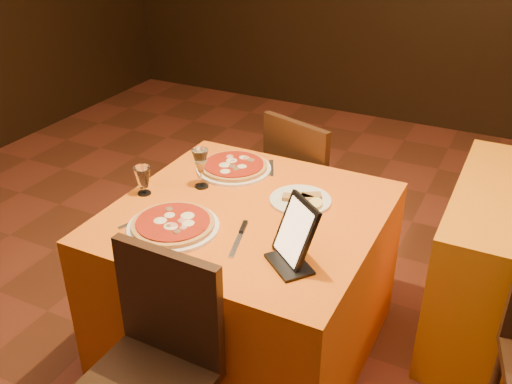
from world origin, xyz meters
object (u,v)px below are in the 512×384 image
at_px(water_glass, 143,181).
at_px(main_table, 248,281).
at_px(tablet, 296,231).
at_px(chair_main_far, 316,188).
at_px(pizza_far, 234,167).
at_px(wine_glass, 201,168).
at_px(pizza_near, 173,225).

bearing_deg(water_glass, main_table, 9.31).
bearing_deg(tablet, water_glass, -152.09).
bearing_deg(chair_main_far, tablet, 124.84).
bearing_deg(chair_main_far, water_glass, 80.45).
distance_m(main_table, tablet, 0.63).
distance_m(chair_main_far, pizza_far, 0.65).
distance_m(wine_glass, tablet, 0.69).
height_order(pizza_near, water_glass, water_glass).
distance_m(main_table, chair_main_far, 0.83).
height_order(pizza_near, wine_glass, wine_glass).
xyz_separation_m(pizza_near, tablet, (0.52, 0.03, 0.10)).
relative_size(main_table, water_glass, 8.46).
bearing_deg(pizza_far, wine_glass, -102.73).
height_order(main_table, tablet, tablet).
xyz_separation_m(pizza_far, water_glass, (-0.24, -0.39, 0.05)).
xyz_separation_m(main_table, pizza_far, (-0.24, 0.31, 0.39)).
distance_m(pizza_near, water_glass, 0.34).
height_order(main_table, pizza_far, pizza_far).
relative_size(pizza_far, wine_glass, 1.90).
bearing_deg(chair_main_far, pizza_far, 83.91).
xyz_separation_m(chair_main_far, water_glass, (-0.48, -0.91, 0.36)).
distance_m(chair_main_far, tablet, 1.19).
bearing_deg(pizza_far, main_table, -52.64).
relative_size(water_glass, tablet, 0.53).
bearing_deg(chair_main_far, wine_glass, 87.14).
xyz_separation_m(pizza_near, wine_glass, (-0.08, 0.36, 0.08)).
bearing_deg(tablet, pizza_far, 174.50).
distance_m(pizza_near, wine_glass, 0.37).
bearing_deg(main_table, pizza_near, -127.17).
distance_m(main_table, wine_glass, 0.56).
distance_m(main_table, pizza_far, 0.55).
bearing_deg(tablet, pizza_near, -137.78).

